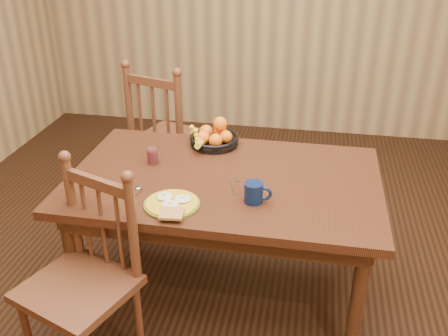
% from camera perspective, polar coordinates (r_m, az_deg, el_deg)
% --- Properties ---
extents(room, '(4.52, 5.02, 2.72)m').
position_cam_1_polar(room, '(2.36, 0.00, 11.94)').
color(room, black).
rests_on(room, ground).
extents(dining_table, '(1.60, 1.00, 0.75)m').
position_cam_1_polar(dining_table, '(2.63, 0.00, -2.62)').
color(dining_table, black).
rests_on(dining_table, ground).
extents(chair_far, '(0.61, 0.60, 1.08)m').
position_cam_1_polar(chair_far, '(3.58, -6.26, 3.31)').
color(chair_far, '#492615').
rests_on(chair_far, ground).
extents(chair_near, '(0.57, 0.56, 1.00)m').
position_cam_1_polar(chair_near, '(2.41, -15.70, -12.16)').
color(chair_near, '#492615').
rests_on(chair_near, ground).
extents(breakfast_plate, '(0.26, 0.29, 0.04)m').
position_cam_1_polar(breakfast_plate, '(2.34, -5.97, -4.08)').
color(breakfast_plate, '#59601E').
rests_on(breakfast_plate, dining_table).
extents(fork, '(0.06, 0.18, 0.00)m').
position_cam_1_polar(fork, '(2.51, 1.30, -1.87)').
color(fork, silver).
rests_on(fork, dining_table).
extents(spoon, '(0.05, 0.16, 0.01)m').
position_cam_1_polar(spoon, '(2.49, -9.86, -2.47)').
color(spoon, silver).
rests_on(spoon, dining_table).
extents(coffee_mug, '(0.13, 0.09, 0.10)m').
position_cam_1_polar(coffee_mug, '(2.35, 3.51, -2.80)').
color(coffee_mug, '#091635').
rests_on(coffee_mug, dining_table).
extents(juice_glass, '(0.06, 0.06, 0.09)m').
position_cam_1_polar(juice_glass, '(2.73, -8.17, 1.37)').
color(juice_glass, silver).
rests_on(juice_glass, dining_table).
extents(fruit_bowl, '(0.32, 0.32, 0.17)m').
position_cam_1_polar(fruit_bowl, '(2.92, -1.24, 3.53)').
color(fruit_bowl, black).
rests_on(fruit_bowl, dining_table).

